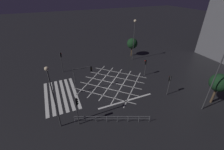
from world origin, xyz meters
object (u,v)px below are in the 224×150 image
at_px(traffic_light_ne_main, 169,81).
at_px(street_tree_far, 132,44).
at_px(traffic_light_median_south, 84,74).
at_px(traffic_light_se_cross, 77,106).
at_px(street_lamp_far, 217,72).
at_px(street_lamp_west, 134,30).
at_px(traffic_light_median_north, 145,64).
at_px(traffic_light_sw_cross, 61,58).
at_px(street_lamp_east, 52,91).
at_px(street_tree_near, 219,83).

xyz_separation_m(traffic_light_ne_main, street_tree_far, (-16.41, 2.64, 0.64)).
relative_size(traffic_light_median_south, street_tree_far, 1.02).
height_order(traffic_light_se_cross, street_lamp_far, street_lamp_far).
xyz_separation_m(street_lamp_west, street_tree_far, (-2.21, 0.99, -3.82)).
height_order(traffic_light_median_north, traffic_light_sw_cross, traffic_light_sw_cross).
xyz_separation_m(street_lamp_west, street_lamp_far, (19.00, 0.76, -0.81)).
distance_m(street_lamp_west, street_lamp_far, 19.03).
distance_m(traffic_light_se_cross, street_tree_far, 24.17).
xyz_separation_m(traffic_light_sw_cross, street_lamp_west, (0.18, 16.27, 3.92)).
relative_size(street_lamp_east, street_lamp_far, 0.88).
xyz_separation_m(traffic_light_se_cross, street_tree_near, (3.71, 19.50, 0.56)).
bearing_deg(traffic_light_median_south, street_tree_far, 34.78).
distance_m(traffic_light_se_cross, street_tree_near, 19.85).
height_order(street_lamp_east, street_tree_far, street_lamp_east).
bearing_deg(street_tree_near, street_lamp_west, -169.96).
distance_m(street_lamp_west, street_tree_far, 4.52).
bearing_deg(traffic_light_ne_main, traffic_light_median_south, 62.98).
bearing_deg(street_tree_near, traffic_light_median_south, -121.51).
distance_m(traffic_light_median_north, street_lamp_east, 18.41).
bearing_deg(street_tree_far, street_lamp_west, -24.21).
bearing_deg(street_lamp_west, traffic_light_se_cross, -47.71).
height_order(traffic_light_median_south, traffic_light_ne_main, traffic_light_median_south).
bearing_deg(street_lamp_east, traffic_light_sw_cross, 171.16).
bearing_deg(street_lamp_west, traffic_light_sw_cross, -90.65).
bearing_deg(street_tree_far, traffic_light_ne_main, -9.13).
relative_size(traffic_light_ne_main, street_lamp_west, 0.38).
bearing_deg(street_lamp_west, street_lamp_far, 2.29).
bearing_deg(traffic_light_se_cross, traffic_light_median_south, 69.78).
bearing_deg(street_lamp_west, street_tree_near, 10.04).
distance_m(traffic_light_median_south, street_lamp_far, 18.40).
bearing_deg(traffic_light_ne_main, street_tree_near, -130.92).
relative_size(street_lamp_east, street_lamp_west, 0.92).
height_order(traffic_light_median_north, street_lamp_west, street_lamp_west).
xyz_separation_m(traffic_light_median_north, street_lamp_far, (11.46, 2.37, 3.73)).
bearing_deg(traffic_light_sw_cross, traffic_light_se_cross, -89.81).
relative_size(traffic_light_se_cross, street_lamp_west, 0.46).
bearing_deg(street_tree_far, street_lamp_east, -49.99).
bearing_deg(street_tree_near, street_tree_far, -173.71).
xyz_separation_m(traffic_light_median_south, street_tree_near, (10.43, 17.02, 0.20)).
xyz_separation_m(traffic_light_median_north, street_lamp_east, (6.62, -16.89, 3.11)).
bearing_deg(street_lamp_west, traffic_light_median_south, -59.71).
bearing_deg(street_tree_far, traffic_light_median_south, -55.22).
height_order(traffic_light_median_south, street_tree_far, traffic_light_median_south).
xyz_separation_m(traffic_light_se_cross, street_lamp_east, (-0.60, -2.28, 2.54)).
bearing_deg(traffic_light_sw_cross, traffic_light_ne_main, -44.52).
distance_m(traffic_light_median_north, street_lamp_far, 12.29).
height_order(traffic_light_ne_main, traffic_light_sw_cross, traffic_light_sw_cross).
xyz_separation_m(traffic_light_sw_cross, street_lamp_far, (19.18, 17.03, 3.10)).
xyz_separation_m(traffic_light_median_south, street_tree_far, (-10.24, 14.74, -0.22)).
height_order(traffic_light_ne_main, street_lamp_east, street_lamp_east).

